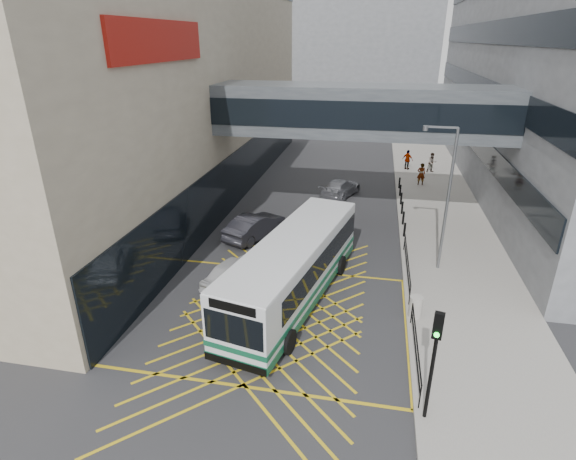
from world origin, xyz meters
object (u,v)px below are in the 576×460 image
Objects in this scene: bus at (295,267)px; pedestrian_a at (421,174)px; car_white at (236,271)px; litter_bin at (416,307)px; traffic_light at (434,351)px; street_lamp at (445,192)px; pedestrian_c at (408,160)px; car_dark at (255,226)px; car_silver at (340,187)px; pedestrian_b at (432,163)px.

bus is 6.39× the size of pedestrian_a.
litter_bin is (8.76, -1.52, -0.08)m from car_white.
traffic_light is at bearing -90.57° from litter_bin.
street_lamp is at bearing -142.01° from car_white.
pedestrian_c is (-0.57, 19.98, -3.40)m from street_lamp.
street_lamp is (6.93, 4.31, 2.74)m from bus.
pedestrian_a is 1.02× the size of pedestrian_c.
street_lamp is at bearing 122.57° from pedestrian_c.
car_dark is at bearing 169.16° from street_lamp.
car_dark is 1.17× the size of traffic_light.
pedestrian_a reaches higher than car_white.
car_white is 11.69m from traffic_light.
car_white is at bearing 118.64° from car_dark.
traffic_light is 11.22m from street_lamp.
bus is 2.55× the size of car_white.
bus is 8.76m from traffic_light.
bus is 3.43m from car_white.
car_dark reaches higher than car_silver.
car_white is 0.96× the size of car_dark.
car_dark is 11.88m from litter_bin.
bus is 1.57× the size of street_lamp.
litter_bin is 0.56× the size of pedestrian_b.
traffic_light is 2.33× the size of pedestrian_b.
street_lamp is (10.69, -2.34, 3.71)m from car_dark.
pedestrian_a is at bearing 81.61° from bus.
pedestrian_b is at bearing -98.12° from car_white.
car_dark is at bearing 138.46° from traffic_light.
street_lamp is 15.62m from pedestrian_a.
bus is 8.61m from street_lamp.
street_lamp is at bearing 96.35° from traffic_light.
pedestrian_a is 4.36m from pedestrian_b.
car_white is 2.50× the size of pedestrian_a.
litter_bin is (5.57, -0.71, -1.08)m from bus.
car_white reaches higher than litter_bin.
bus is 7.70m from car_dark.
traffic_light is (4.70, -22.43, 2.15)m from car_silver.
car_white is 2.55× the size of pedestrian_c.
pedestrian_c is (0.85, 30.99, -1.80)m from traffic_light.
pedestrian_c is at bearing 93.15° from street_lamp.
traffic_light is at bearing -113.81° from pedestrian_b.
street_lamp is at bearing -169.34° from car_dark.
traffic_light is (8.70, -7.52, 2.13)m from car_white.
bus reaches higher than litter_bin.
street_lamp reaches higher than pedestrian_b.
traffic_light reaches higher than bus.
pedestrian_c is (0.79, 24.99, 0.41)m from litter_bin.
pedestrian_a is at bearing -100.15° from car_white.
bus is at bearing 172.75° from litter_bin.
pedestrian_a is (1.73, 26.26, -1.78)m from traffic_light.
pedestrian_c is (-2.16, 0.56, 0.02)m from pedestrian_b.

